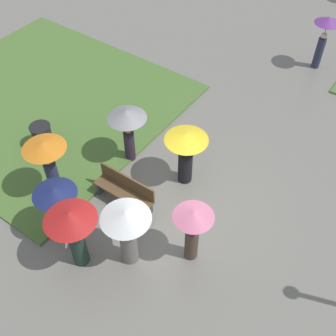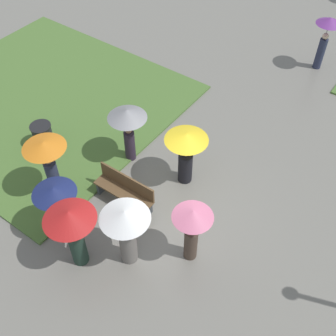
{
  "view_description": "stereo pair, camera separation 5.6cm",
  "coord_description": "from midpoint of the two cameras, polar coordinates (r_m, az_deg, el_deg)",
  "views": [
    {
      "loc": [
        3.84,
        -5.59,
        8.85
      ],
      "look_at": [
        -0.51,
        0.51,
        0.69
      ],
      "focal_mm": 45.0,
      "sensor_mm": 36.0,
      "label": 1
    },
    {
      "loc": [
        3.89,
        -5.56,
        8.85
      ],
      "look_at": [
        -0.51,
        0.51,
        0.69
      ],
      "focal_mm": 45.0,
      "sensor_mm": 36.0,
      "label": 2
    }
  ],
  "objects": [
    {
      "name": "crowd_person_grey",
      "position": [
        11.39,
        -5.67,
        6.26
      ],
      "size": [
        1.08,
        1.08,
        1.79
      ],
      "rotation": [
        0.0,
        0.0,
        2.62
      ],
      "color": "#2D2333",
      "rests_on": "ground_plane"
    },
    {
      "name": "crowd_person_orange",
      "position": [
        10.88,
        -16.19,
        1.33
      ],
      "size": [
        1.09,
        1.09,
        1.84
      ],
      "rotation": [
        0.0,
        0.0,
        3.89
      ],
      "color": "#282D47",
      "rests_on": "ground_plane"
    },
    {
      "name": "crowd_person_pink",
      "position": [
        9.28,
        3.21,
        -7.7
      ],
      "size": [
        0.92,
        0.92,
        1.76
      ],
      "rotation": [
        0.0,
        0.0,
        2.34
      ],
      "color": "#47382D",
      "rests_on": "ground_plane"
    },
    {
      "name": "ground_plane",
      "position": [
        11.15,
        0.46,
        -5.11
      ],
      "size": [
        90.0,
        90.0,
        0.0
      ],
      "primitive_type": "plane",
      "color": "slate"
    },
    {
      "name": "trash_bin",
      "position": [
        12.88,
        -16.76,
        4.08
      ],
      "size": [
        0.62,
        0.62,
        0.81
      ],
      "color": "#232326",
      "rests_on": "ground_plane"
    },
    {
      "name": "park_bench",
      "position": [
        10.93,
        -5.97,
        -2.97
      ],
      "size": [
        1.71,
        0.44,
        0.9
      ],
      "rotation": [
        0.0,
        0.0,
        0.01
      ],
      "color": "brown",
      "rests_on": "ground_plane"
    },
    {
      "name": "crowd_person_red",
      "position": [
        9.31,
        -12.97,
        -7.74
      ],
      "size": [
        1.16,
        1.16,
        1.88
      ],
      "rotation": [
        0.0,
        0.0,
        1.78
      ],
      "color": "#1E3328",
      "rests_on": "ground_plane"
    },
    {
      "name": "lawn_patch_near",
      "position": [
        14.84,
        -16.92,
        8.71
      ],
      "size": [
        8.36,
        7.84,
        0.06
      ],
      "color": "#4C7033",
      "rests_on": "ground_plane"
    },
    {
      "name": "lone_walker_far_path",
      "position": [
        16.07,
        20.43,
        16.93
      ],
      "size": [
        0.91,
        0.91,
        1.94
      ],
      "rotation": [
        0.0,
        0.0,
        3.06
      ],
      "color": "#282D47",
      "rests_on": "ground_plane"
    },
    {
      "name": "crowd_person_navy",
      "position": [
        10.07,
        -14.81,
        -4.79
      ],
      "size": [
        1.02,
        1.02,
        1.71
      ],
      "rotation": [
        0.0,
        0.0,
        5.14
      ],
      "color": "#2D2333",
      "rests_on": "ground_plane"
    },
    {
      "name": "crowd_person_white",
      "position": [
        9.24,
        -5.78,
        -7.91
      ],
      "size": [
        1.12,
        1.12,
        1.83
      ],
      "rotation": [
        0.0,
        0.0,
        4.8
      ],
      "color": "slate",
      "rests_on": "ground_plane"
    },
    {
      "name": "crowd_person_yellow",
      "position": [
        10.87,
        2.3,
        2.7
      ],
      "size": [
        1.14,
        1.14,
        1.71
      ],
      "rotation": [
        0.0,
        0.0,
        1.92
      ],
      "color": "black",
      "rests_on": "ground_plane"
    }
  ]
}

